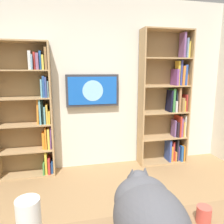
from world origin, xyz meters
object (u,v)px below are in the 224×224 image
object	(u,v)px
coffee_mug	(204,215)
wall_mounted_tv	(93,91)
bookshelf_left	(169,103)
cat	(148,214)
bookshelf_right	(30,110)

from	to	relation	value
coffee_mug	wall_mounted_tv	bearing A→B (deg)	-83.67
bookshelf_left	cat	size ratio (longest dim) A/B	3.58
wall_mounted_tv	cat	bearing A→B (deg)	87.96
bookshelf_left	bookshelf_right	world-z (taller)	bookshelf_left
wall_mounted_tv	cat	world-z (taller)	wall_mounted_tv
wall_mounted_tv	coffee_mug	size ratio (longest dim) A/B	8.64
wall_mounted_tv	coffee_mug	xyz separation A→B (m)	(-0.27, 2.47, -0.47)
bookshelf_left	cat	bearing A→B (deg)	60.89
bookshelf_left	coffee_mug	xyz separation A→B (m)	(1.01, 2.39, -0.25)
coffee_mug	bookshelf_right	bearing A→B (deg)	-63.22
bookshelf_right	coffee_mug	distance (m)	2.69
wall_mounted_tv	bookshelf_left	bearing A→B (deg)	176.25
cat	coffee_mug	world-z (taller)	cat
bookshelf_right	bookshelf_left	bearing A→B (deg)	179.95
bookshelf_left	coffee_mug	world-z (taller)	bookshelf_left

